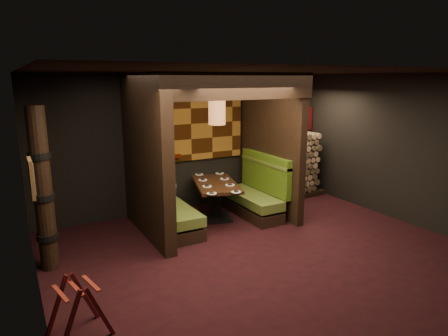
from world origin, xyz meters
TOP-DOWN VIEW (x-y plane):
  - floor at (0.00, 0.00)m, footprint 6.50×5.50m
  - ceiling at (0.00, 0.00)m, footprint 6.50×5.50m
  - wall_back at (0.00, 2.76)m, footprint 6.50×0.02m
  - wall_front at (0.00, -2.76)m, footprint 6.50×0.02m
  - wall_left at (-3.26, 0.00)m, footprint 0.02×5.50m
  - wall_right at (3.26, 0.00)m, footprint 0.02×5.50m
  - partition_left at (-1.35, 1.65)m, footprint 0.20×2.20m
  - partition_right at (1.30, 1.70)m, footprint 0.15×2.10m
  - header_beam at (-0.02, 0.70)m, footprint 2.85×0.18m
  - tapa_back_panel at (-0.02, 2.71)m, footprint 2.40×0.06m
  - tapa_side_panel at (-1.23, 1.82)m, footprint 0.04×1.85m
  - lacquer_shelf at (-0.60, 2.65)m, footprint 0.60×0.12m
  - booth_bench_left at (-0.96, 1.65)m, footprint 0.68×1.60m
  - booth_bench_right at (0.93, 1.65)m, footprint 0.68×1.60m
  - dining_table at (0.08, 1.77)m, footprint 1.15×1.59m
  - place_settings at (0.08, 1.77)m, footprint 1.03×1.71m
  - pendant_lamp at (0.08, 1.72)m, footprint 0.32×0.32m
  - framed_picture at (-3.22, 0.10)m, footprint 0.05×0.36m
  - luggage_rack at (-2.94, -0.78)m, footprint 0.72×0.57m
  - totem_column at (-3.05, 1.10)m, footprint 0.31×0.31m
  - firewood_stack at (2.29, 2.35)m, footprint 1.73×0.70m
  - mosaic_header at (2.29, 2.68)m, footprint 1.83×0.10m
  - bay_front_post at (1.39, 1.96)m, footprint 0.08×0.08m

SIDE VIEW (x-z plane):
  - floor at x=0.00m, z-range -0.02..0.00m
  - luggage_rack at x=-2.94m, z-range 0.00..0.70m
  - booth_bench_left at x=-0.96m, z-range -0.17..0.97m
  - booth_bench_right at x=0.93m, z-range -0.17..0.97m
  - dining_table at x=0.08m, z-range 0.14..0.89m
  - firewood_stack at x=2.29m, z-range 0.00..1.50m
  - place_settings at x=0.08m, z-range 0.75..0.78m
  - lacquer_shelf at x=-0.60m, z-range 1.15..1.21m
  - totem_column at x=-3.05m, z-range -0.01..2.39m
  - wall_back at x=0.00m, z-range 0.00..2.85m
  - wall_front at x=0.00m, z-range 0.00..2.85m
  - wall_left at x=-3.26m, z-range 0.00..2.85m
  - wall_right at x=3.26m, z-range 0.00..2.85m
  - partition_left at x=-1.35m, z-range 0.00..2.85m
  - partition_right at x=1.30m, z-range 0.00..2.85m
  - bay_front_post at x=1.39m, z-range 0.00..2.85m
  - framed_picture at x=-3.22m, z-range 1.39..1.85m
  - mosaic_header at x=2.29m, z-range 1.50..2.06m
  - tapa_back_panel at x=-0.02m, z-range 1.04..2.60m
  - tapa_side_panel at x=-1.23m, z-range 1.12..2.58m
  - pendant_lamp at x=0.08m, z-range 1.65..2.60m
  - header_beam at x=-0.02m, z-range 2.41..2.85m
  - ceiling at x=0.00m, z-range 2.85..2.87m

